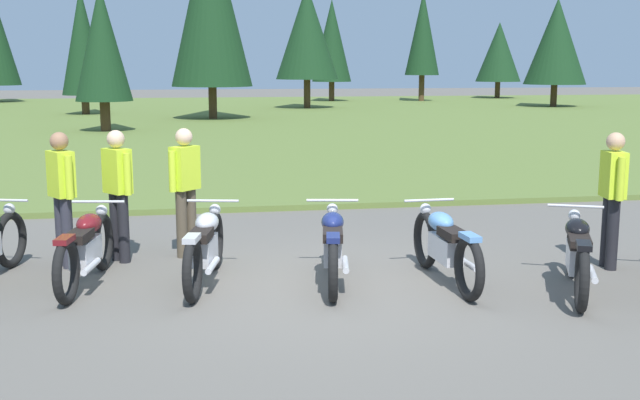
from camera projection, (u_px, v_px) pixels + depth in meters
The scene contains 12 objects.
ground_plane at pixel (329, 288), 8.78m from camera, with size 140.00×140.00×0.00m, color #605B54.
grass_moorland at pixel (221, 119), 34.71m from camera, with size 80.00×44.00×0.10m, color #5B7033.
forest_treeline at pixel (213, 32), 42.80m from camera, with size 39.83×26.29×8.90m.
motorcycle_maroon at pixel (86, 248), 8.83m from camera, with size 0.63×2.09×0.88m.
motorcycle_silver at pixel (205, 246), 8.88m from camera, with size 0.69×2.08×0.88m.
motorcycle_navy at pixel (333, 246), 8.92m from camera, with size 0.65×2.08×0.88m.
motorcycle_sky_blue at pixel (446, 245), 8.94m from camera, with size 0.62×2.10×0.88m.
motorcycle_black at pixel (577, 254), 8.55m from camera, with size 1.00×1.96×0.88m.
rider_in_hivis_vest at pixel (62, 191), 9.55m from camera, with size 0.38×0.48×1.67m.
rider_near_row_end at pixel (118, 188), 9.82m from camera, with size 0.39×0.46×1.67m.
rider_checking_bike at pixel (612, 192), 9.50m from camera, with size 0.28×0.54×1.67m.
rider_with_back_turned at pixel (185, 184), 10.10m from camera, with size 0.41×0.43×1.67m.
Camera 1 is at (-1.52, -8.35, 2.48)m, focal length 44.05 mm.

